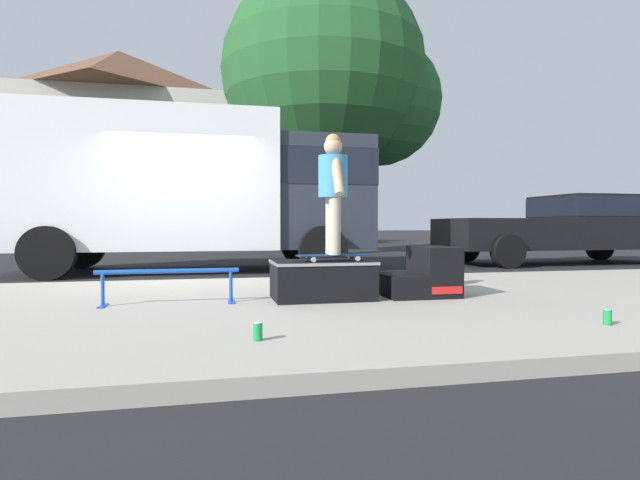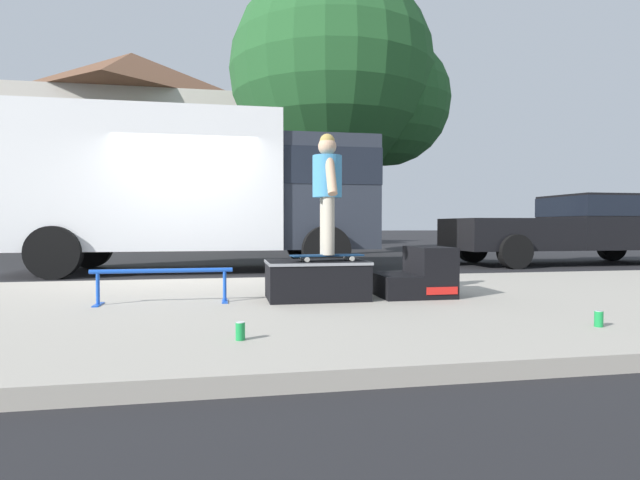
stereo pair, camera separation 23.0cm
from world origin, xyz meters
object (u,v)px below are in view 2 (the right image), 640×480
(pickup_truck_black, at_px, (576,226))
(soda_can_b, at_px, (240,331))
(box_truck, at_px, (200,186))
(skater_kid, at_px, (327,184))
(grind_rail, at_px, (163,278))
(soda_can, at_px, (599,319))
(street_tree_main, at_px, (343,80))
(kicker_ramp, at_px, (419,276))
(skate_box, at_px, (316,279))
(skateboard, at_px, (327,256))

(pickup_truck_black, bearing_deg, soda_can_b, -138.63)
(box_truck, bearing_deg, skater_kid, -72.97)
(grind_rail, bearing_deg, soda_can, -27.84)
(pickup_truck_black, relative_size, street_tree_main, 0.66)
(grind_rail, xyz_separation_m, pickup_truck_black, (8.67, 5.20, 0.51))
(kicker_ramp, bearing_deg, grind_rail, -179.36)
(skate_box, relative_size, soda_can_b, 8.53)
(skate_box, bearing_deg, grind_rail, -178.88)
(grind_rail, xyz_separation_m, soda_can_b, (0.73, -1.80, -0.20))
(kicker_ramp, relative_size, soda_can, 6.30)
(box_truck, height_order, street_tree_main, street_tree_main)
(grind_rail, xyz_separation_m, skateboard, (1.70, -0.01, 0.20))
(kicker_ramp, height_order, pickup_truck_black, pickup_truck_black)
(skateboard, relative_size, box_truck, 0.12)
(skateboard, bearing_deg, grind_rail, 179.76)
(skater_kid, bearing_deg, kicker_ramp, 2.06)
(soda_can, xyz_separation_m, street_tree_main, (0.72, 11.81, 5.19))
(grind_rail, height_order, skater_kid, skater_kid)
(skateboard, xyz_separation_m, soda_can_b, (-0.97, -1.79, -0.40))
(skate_box, distance_m, soda_can, 2.68)
(skate_box, relative_size, street_tree_main, 0.12)
(soda_can, bearing_deg, street_tree_main, 86.53)
(kicker_ramp, height_order, street_tree_main, street_tree_main)
(skateboard, distance_m, pickup_truck_black, 8.70)
(kicker_ramp, distance_m, street_tree_main, 11.22)
(pickup_truck_black, bearing_deg, soda_can, -126.28)
(kicker_ramp, height_order, grind_rail, kicker_ramp)
(grind_rail, relative_size, soda_can_b, 11.08)
(street_tree_main, bearing_deg, skate_box, -104.80)
(soda_can_b, distance_m, street_tree_main, 13.32)
(grind_rail, bearing_deg, pickup_truck_black, 30.95)
(box_truck, bearing_deg, pickup_truck_black, 0.84)
(skate_box, bearing_deg, street_tree_main, 75.20)
(skate_box, bearing_deg, kicker_ramp, -0.02)
(soda_can, bearing_deg, skater_kid, 134.34)
(soda_can, bearing_deg, grind_rail, 152.16)
(box_truck, bearing_deg, grind_rail, -91.61)
(soda_can_b, bearing_deg, pickup_truck_black, 41.37)
(kicker_ramp, distance_m, skater_kid, 1.46)
(soda_can, xyz_separation_m, pickup_truck_black, (5.17, 7.05, 0.71))
(skateboard, bearing_deg, kicker_ramp, 2.06)
(soda_can, distance_m, street_tree_main, 12.92)
(skater_kid, bearing_deg, pickup_truck_black, 36.76)
(skate_box, height_order, grind_rail, skate_box)
(skate_box, relative_size, kicker_ramp, 1.35)
(skateboard, height_order, skater_kid, skater_kid)
(soda_can, height_order, pickup_truck_black, pickup_truck_black)
(soda_can_b, height_order, street_tree_main, street_tree_main)
(soda_can_b, bearing_deg, street_tree_main, 73.48)
(skate_box, height_order, soda_can_b, skate_box)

